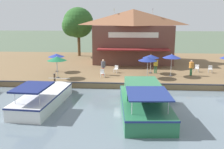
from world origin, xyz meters
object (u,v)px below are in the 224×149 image
object	(u,v)px
patio_umbrella_mid_patio_right	(148,59)
person_near_entrance	(103,65)
cafe_chair_back_row_seat	(102,73)
cafe_chair_under_first_umbrella	(210,69)
cafe_chair_far_corner_seat	(197,68)
patio_umbrella_back_row	(56,55)
patio_umbrella_near_quay_edge	(172,56)
motorboat_nearest_quay	(47,96)
person_mid_patio	(156,63)
patio_umbrella_far_corner	(151,56)
patio_umbrella_by_entrance	(57,59)
motorboat_far_downstream	(142,99)
mooring_post	(55,78)
person_at_quay_edge	(191,66)
swan	(150,122)
waterfront_restaurant	(133,35)
cafe_chair_mid_patio	(116,69)
tree_downstream_bank	(77,23)

from	to	relation	value
patio_umbrella_mid_patio_right	person_near_entrance	xyz separation A→B (m)	(-1.08, -4.82, -0.96)
patio_umbrella_mid_patio_right	cafe_chair_back_row_seat	bearing A→B (deg)	-90.82
cafe_chair_under_first_umbrella	cafe_chair_far_corner_seat	distance (m)	1.48
patio_umbrella_back_row	cafe_chair_far_corner_seat	distance (m)	16.70
patio_umbrella_near_quay_edge	motorboat_nearest_quay	distance (m)	14.04
person_mid_patio	patio_umbrella_far_corner	bearing A→B (deg)	-86.06
patio_umbrella_by_entrance	motorboat_far_downstream	world-z (taller)	patio_umbrella_by_entrance
patio_umbrella_near_quay_edge	mooring_post	size ratio (longest dim) A/B	2.92
motorboat_nearest_quay	mooring_post	bearing A→B (deg)	-171.12
patio_umbrella_far_corner	mooring_post	distance (m)	11.07
person_at_quay_edge	swan	distance (m)	13.49
patio_umbrella_by_entrance	swan	distance (m)	13.85
patio_umbrella_by_entrance	person_at_quay_edge	world-z (taller)	patio_umbrella_by_entrance
motorboat_nearest_quay	waterfront_restaurant	bearing A→B (deg)	157.59
person_mid_patio	patio_umbrella_by_entrance	bearing A→B (deg)	-74.22
patio_umbrella_by_entrance	person_mid_patio	size ratio (longest dim) A/B	1.30
patio_umbrella_back_row	patio_umbrella_mid_patio_right	distance (m)	10.81
patio_umbrella_mid_patio_right	mooring_post	size ratio (longest dim) A/B	2.77
waterfront_restaurant	mooring_post	xyz separation A→B (m)	(12.65, -7.89, -3.37)
cafe_chair_far_corner_seat	cafe_chair_mid_patio	bearing A→B (deg)	-83.16
patio_umbrella_near_quay_edge	person_near_entrance	distance (m)	7.54
person_near_entrance	tree_downstream_bank	xyz separation A→B (m)	(-13.74, -5.70, 4.23)
cafe_chair_under_first_umbrella	cafe_chair_mid_patio	world-z (taller)	same
patio_umbrella_far_corner	cafe_chair_under_first_umbrella	bearing A→B (deg)	95.94
patio_umbrella_by_entrance	motorboat_far_downstream	xyz separation A→B (m)	(7.46, 8.64, -1.80)
waterfront_restaurant	patio_umbrella_near_quay_edge	bearing A→B (deg)	23.92
waterfront_restaurant	patio_umbrella_by_entrance	size ratio (longest dim) A/B	4.88
motorboat_nearest_quay	tree_downstream_bank	xyz separation A→B (m)	(-21.91, -1.90, 5.28)
patio_umbrella_by_entrance	person_mid_patio	world-z (taller)	patio_umbrella_by_entrance
tree_downstream_bank	patio_umbrella_mid_patio_right	bearing A→B (deg)	35.35
person_mid_patio	waterfront_restaurant	bearing A→B (deg)	-161.93
cafe_chair_back_row_seat	waterfront_restaurant	bearing A→B (deg)	161.80
patio_umbrella_far_corner	motorboat_far_downstream	world-z (taller)	patio_umbrella_far_corner
patio_umbrella_far_corner	cafe_chair_back_row_seat	xyz separation A→B (m)	(2.29, -5.34, -1.49)
waterfront_restaurant	patio_umbrella_near_quay_edge	world-z (taller)	waterfront_restaurant
patio_umbrella_by_entrance	mooring_post	size ratio (longest dim) A/B	2.76
patio_umbrella_back_row	swan	size ratio (longest dim) A/B	3.15
tree_downstream_bank	motorboat_nearest_quay	bearing A→B (deg)	4.95
patio_umbrella_mid_patio_right	person_near_entrance	world-z (taller)	patio_umbrella_mid_patio_right
patio_umbrella_by_entrance	cafe_chair_mid_patio	size ratio (longest dim) A/B	2.73
cafe_chair_back_row_seat	motorboat_nearest_quay	world-z (taller)	motorboat_nearest_quay
cafe_chair_under_first_umbrella	person_near_entrance	size ratio (longest dim) A/B	0.49
patio_umbrella_back_row	cafe_chair_far_corner_seat	xyz separation A→B (m)	(-1.00, 16.60, -1.47)
person_at_quay_edge	tree_downstream_bank	xyz separation A→B (m)	(-13.39, -15.43, 4.24)
motorboat_nearest_quay	mooring_post	xyz separation A→B (m)	(-4.70, -0.73, 0.37)
cafe_chair_under_first_umbrella	person_near_entrance	world-z (taller)	person_near_entrance
patio_umbrella_by_entrance	patio_umbrella_near_quay_edge	distance (m)	12.30
patio_umbrella_back_row	mooring_post	world-z (taller)	patio_umbrella_back_row
person_mid_patio	mooring_post	size ratio (longest dim) A/B	2.13
mooring_post	swan	xyz separation A→B (m)	(8.44, 8.84, -0.80)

